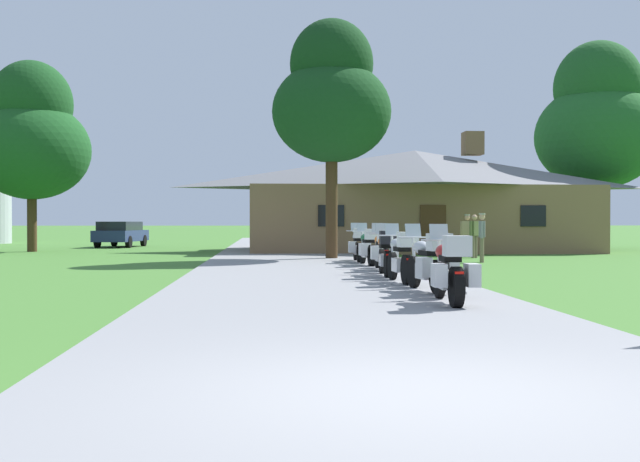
# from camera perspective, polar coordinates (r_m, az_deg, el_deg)

# --- Properties ---
(ground_plane) EXTENTS (500.00, 500.00, 0.00)m
(ground_plane) POSITION_cam_1_polar(r_m,az_deg,el_deg) (26.05, -1.40, -2.38)
(ground_plane) COLOR #42752D
(asphalt_driveway) EXTENTS (6.40, 80.00, 0.06)m
(asphalt_driveway) POSITION_cam_1_polar(r_m,az_deg,el_deg) (24.05, -1.20, -2.56)
(asphalt_driveway) COLOR gray
(asphalt_driveway) RESTS_ON ground
(motorcycle_red_nearest_to_camera) EXTENTS (0.75, 2.08, 1.30)m
(motorcycle_red_nearest_to_camera) POSITION_cam_1_polar(r_m,az_deg,el_deg) (12.70, 9.58, -2.88)
(motorcycle_red_nearest_to_camera) COLOR black
(motorcycle_red_nearest_to_camera) RESTS_ON asphalt_driveway
(motorcycle_silver_second_in_row) EXTENTS (0.88, 2.08, 1.30)m
(motorcycle_silver_second_in_row) POSITION_cam_1_polar(r_m,az_deg,el_deg) (14.86, 8.09, -2.36)
(motorcycle_silver_second_in_row) COLOR black
(motorcycle_silver_second_in_row) RESTS_ON asphalt_driveway
(motorcycle_silver_third_in_row) EXTENTS (0.66, 2.08, 1.30)m
(motorcycle_silver_third_in_row) POSITION_cam_1_polar(r_m,az_deg,el_deg) (17.03, 6.00, -1.93)
(motorcycle_silver_third_in_row) COLOR black
(motorcycle_silver_third_in_row) RESTS_ON asphalt_driveway
(motorcycle_orange_fourth_in_row) EXTENTS (0.66, 2.08, 1.30)m
(motorcycle_orange_fourth_in_row) POSITION_cam_1_polar(r_m,az_deg,el_deg) (19.16, 4.85, -1.64)
(motorcycle_orange_fourth_in_row) COLOR black
(motorcycle_orange_fourth_in_row) RESTS_ON asphalt_driveway
(motorcycle_orange_fifth_in_row) EXTENTS (0.72, 2.08, 1.30)m
(motorcycle_orange_fifth_in_row) POSITION_cam_1_polar(r_m,az_deg,el_deg) (21.42, 4.61, -1.42)
(motorcycle_orange_fifth_in_row) COLOR black
(motorcycle_orange_fifth_in_row) RESTS_ON asphalt_driveway
(motorcycle_green_sixth_in_row) EXTENTS (0.80, 2.08, 1.30)m
(motorcycle_green_sixth_in_row) POSITION_cam_1_polar(r_m,az_deg,el_deg) (23.77, 3.60, -1.21)
(motorcycle_green_sixth_in_row) COLOR black
(motorcycle_green_sixth_in_row) RESTS_ON asphalt_driveway
(motorcycle_silver_farthest_in_row) EXTENTS (0.73, 2.08, 1.30)m
(motorcycle_silver_farthest_in_row) POSITION_cam_1_polar(r_m,az_deg,el_deg) (25.88, 2.84, -1.05)
(motorcycle_silver_farthest_in_row) COLOR black
(motorcycle_silver_farthest_in_row) RESTS_ON asphalt_driveway
(stone_lodge) EXTENTS (16.37, 8.51, 5.67)m
(stone_lodge) POSITION_cam_1_polar(r_m,az_deg,el_deg) (36.97, 7.01, 2.33)
(stone_lodge) COLOR brown
(stone_lodge) RESTS_ON ground
(bystander_olive_shirt_near_lodge) EXTENTS (0.43, 0.41, 1.67)m
(bystander_olive_shirt_near_lodge) POSITION_cam_1_polar(r_m,az_deg,el_deg) (30.27, 11.31, -0.20)
(bystander_olive_shirt_near_lodge) COLOR #75664C
(bystander_olive_shirt_near_lodge) RESTS_ON ground
(bystander_tan_shirt_beside_signpost) EXTENTS (0.48, 0.37, 1.69)m
(bystander_tan_shirt_beside_signpost) POSITION_cam_1_polar(r_m,az_deg,el_deg) (31.03, 10.78, -0.15)
(bystander_tan_shirt_beside_signpost) COLOR navy
(bystander_tan_shirt_beside_signpost) RESTS_ON ground
(bystander_gray_shirt_by_tree) EXTENTS (0.32, 0.53, 1.69)m
(bystander_gray_shirt_by_tree) POSITION_cam_1_polar(r_m,az_deg,el_deg) (27.02, 11.85, -0.27)
(bystander_gray_shirt_by_tree) COLOR #75664C
(bystander_gray_shirt_by_tree) RESTS_ON ground
(tree_by_lodge_front) EXTENTS (4.37, 4.37, 8.82)m
(tree_by_lodge_front) POSITION_cam_1_polar(r_m,az_deg,el_deg) (28.74, 0.86, 9.76)
(tree_by_lodge_front) COLOR #422D19
(tree_by_lodge_front) RESTS_ON ground
(tree_left_far) EXTENTS (5.37, 5.37, 8.87)m
(tree_left_far) POSITION_cam_1_polar(r_m,az_deg,el_deg) (38.50, -20.48, 6.53)
(tree_left_far) COLOR #422D19
(tree_left_far) RESTS_ON ground
(tree_right_of_lodge) EXTENTS (6.39, 6.39, 10.76)m
(tree_right_of_lodge) POSITION_cam_1_polar(r_m,az_deg,el_deg) (42.95, 19.78, 7.57)
(tree_right_of_lodge) COLOR #422D19
(tree_right_of_lodge) RESTS_ON ground
(parked_navy_suv_far_left) EXTENTS (2.36, 4.78, 1.40)m
(parked_navy_suv_far_left) POSITION_cam_1_polar(r_m,az_deg,el_deg) (43.90, -14.46, -0.14)
(parked_navy_suv_far_left) COLOR navy
(parked_navy_suv_far_left) RESTS_ON ground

